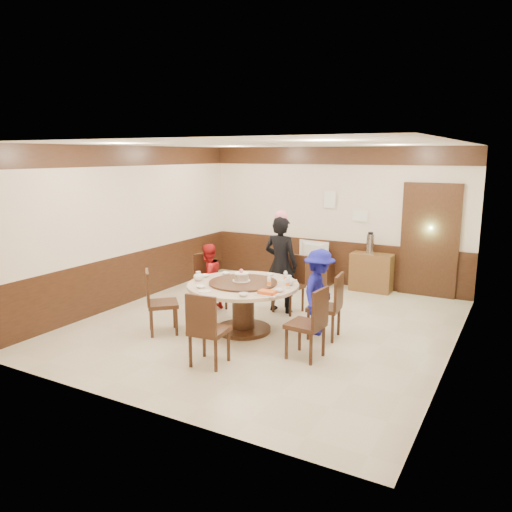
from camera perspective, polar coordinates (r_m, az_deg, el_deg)
The scene contains 32 objects.
room at distance 7.70m, azimuth 1.30°, elevation -0.23°, with size 6.00×6.04×2.84m.
banquet_table at distance 7.55m, azimuth -1.47°, elevation -4.75°, with size 1.68×1.68×0.78m.
chair_0 at distance 7.43m, azimuth 7.94°, elevation -6.98°, with size 0.49×0.48×0.97m.
chair_1 at distance 8.56m, azimuth 3.78°, elevation -4.38°, with size 0.52×0.52×0.97m.
chair_2 at distance 8.73m, azimuth -5.19°, elevation -4.09°, with size 0.57×0.57×0.97m.
chair_3 at distance 7.68m, azimuth -10.74°, elevation -6.45°, with size 0.62×0.62×0.97m.
chair_4 at distance 6.47m, azimuth -5.43°, elevation -9.76°, with size 0.48×0.49×0.97m.
chair_5 at distance 6.68m, azimuth 5.82°, elevation -9.08°, with size 0.48×0.47×0.97m.
person_standing at distance 8.45m, azimuth 2.84°, elevation -0.95°, with size 0.60×0.39×1.65m, color black.
person_red at distance 8.60m, azimuth -5.50°, elevation -2.44°, with size 0.56×0.44×1.16m, color #A81617.
person_blue at distance 7.49m, azimuth 7.21°, elevation -4.08°, with size 0.83×0.48×1.29m, color navy.
birthday_cake at distance 7.50m, azimuth -1.68°, elevation -2.39°, with size 0.27×0.27×0.19m.
teapot_left at distance 7.69m, azimuth -6.60°, elevation -2.38°, with size 0.17×0.15×0.13m, color white.
teapot_right at distance 7.40m, azimuth 3.81°, elevation -2.88°, with size 0.17×0.15×0.13m, color white.
bowl_0 at distance 8.07m, azimuth -3.43°, elevation -1.98°, with size 0.14×0.14×0.04m, color white.
bowl_1 at distance 6.82m, azimuth -1.43°, elevation -4.44°, with size 0.14×0.14×0.04m, color white.
bowl_2 at distance 7.28m, azimuth -6.33°, elevation -3.52°, with size 0.13×0.13×0.03m, color white.
bowl_3 at distance 7.04m, azimuth 2.59°, elevation -3.94°, with size 0.14×0.14×0.04m, color white.
bowl_4 at distance 7.93m, azimuth -5.82°, elevation -2.25°, with size 0.14×0.14×0.04m, color white.
bowl_5 at distance 7.95m, azimuth 1.58°, elevation -2.14°, with size 0.12×0.12×0.04m, color white.
saucer_near at distance 7.09m, azimuth -5.90°, elevation -4.02°, with size 0.18×0.18×0.01m, color white.
saucer_far at distance 7.71m, azimuth 3.29°, elevation -2.70°, with size 0.18×0.18×0.01m, color white.
shrimp_platter at distance 6.87m, azimuth 1.30°, elevation -4.27°, with size 0.30×0.20×0.06m.
bottle_0 at distance 7.23m, azimuth 1.49°, elevation -3.04°, with size 0.06×0.06×0.16m, color white.
bottle_1 at distance 7.19m, azimuth 3.63°, elevation -3.16°, with size 0.06×0.06×0.16m, color white.
bottle_2 at distance 7.54m, azimuth 3.40°, elevation -2.44°, with size 0.06×0.06×0.16m, color white.
tv_stand at distance 10.46m, azimuth 6.39°, elevation -1.79°, with size 0.85×0.45×0.50m, color #341C10.
television at distance 10.37m, azimuth 6.44°, elevation 0.61°, with size 0.68×0.09×0.39m, color #959597.
side_cabinet at distance 10.07m, azimuth 13.07°, elevation -1.82°, with size 0.80×0.40×0.75m, color brown.
thermos at distance 9.97m, azimuth 12.92°, elevation 1.37°, with size 0.15×0.15×0.38m, color silver.
notice_left at distance 10.31m, azimuth 8.42°, elevation 6.42°, with size 0.25×0.00×0.35m, color white.
notice_right at distance 10.14m, azimuth 11.82°, elevation 4.50°, with size 0.30×0.00×0.22m, color white.
Camera 1 is at (3.50, -6.67, 2.65)m, focal length 35.00 mm.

